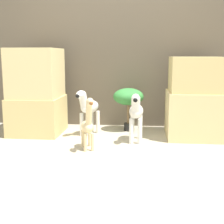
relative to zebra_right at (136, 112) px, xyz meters
name	(u,v)px	position (x,y,z in m)	size (l,w,h in m)	color
ground_plane	(106,152)	(-0.30, -0.42, -0.35)	(14.00, 14.00, 0.00)	#B2A88E
wall_back	(117,48)	(-0.30, 0.89, 0.75)	(6.40, 0.08, 2.20)	brown
rock_pillar_left	(37,93)	(-1.28, 0.31, 0.18)	(0.63, 0.65, 1.09)	#D1B775
rock_pillar_right	(193,99)	(0.69, 0.31, 0.12)	(0.63, 0.65, 0.98)	#DBC184
zebra_right	(136,112)	(0.00, 0.00, 0.00)	(0.17, 0.45, 0.58)	silver
zebra_left	(88,108)	(-0.61, 0.26, 0.00)	(0.29, 0.45, 0.58)	silver
giraffe_figurine	(88,123)	(-0.50, -0.36, -0.06)	(0.23, 0.41, 0.58)	beige
potted_palm_front	(128,98)	(-0.12, 0.55, 0.09)	(0.40, 0.40, 0.57)	black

